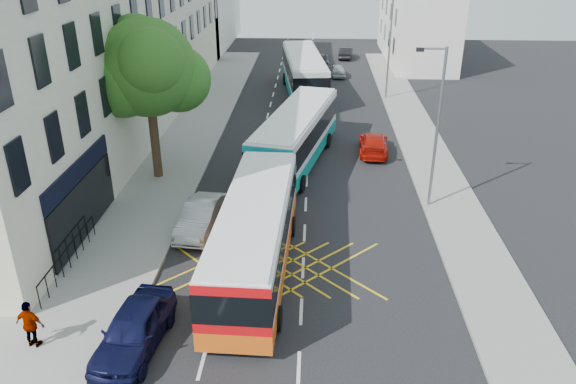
# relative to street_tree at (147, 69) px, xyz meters

# --- Properties ---
(ground) EXTENTS (120.00, 120.00, 0.00)m
(ground) POSITION_rel_street_tree_xyz_m (8.51, -14.97, -6.29)
(ground) COLOR black
(ground) RESTS_ON ground
(pavement_left) EXTENTS (5.00, 70.00, 0.15)m
(pavement_left) POSITION_rel_street_tree_xyz_m (0.01, 0.03, -6.22)
(pavement_left) COLOR gray
(pavement_left) RESTS_ON ground
(pavement_right) EXTENTS (3.00, 70.00, 0.15)m
(pavement_right) POSITION_rel_street_tree_xyz_m (16.01, 0.03, -6.22)
(pavement_right) COLOR gray
(pavement_right) RESTS_ON ground
(terrace_main) EXTENTS (8.30, 45.00, 13.50)m
(terrace_main) POSITION_rel_street_tree_xyz_m (-5.49, 9.52, 0.46)
(terrace_main) COLOR beige
(terrace_main) RESTS_ON ground
(terrace_far) EXTENTS (8.00, 20.00, 10.00)m
(terrace_far) POSITION_rel_street_tree_xyz_m (-5.49, 40.03, -1.29)
(terrace_far) COLOR silver
(terrace_far) RESTS_ON ground
(building_right) EXTENTS (6.00, 18.00, 8.00)m
(building_right) POSITION_rel_street_tree_xyz_m (19.51, 33.03, -2.29)
(building_right) COLOR silver
(building_right) RESTS_ON ground
(street_tree) EXTENTS (6.30, 5.70, 8.80)m
(street_tree) POSITION_rel_street_tree_xyz_m (0.00, 0.00, 0.00)
(street_tree) COLOR #382619
(street_tree) RESTS_ON pavement_left
(lamp_near) EXTENTS (1.45, 0.15, 8.00)m
(lamp_near) POSITION_rel_street_tree_xyz_m (14.71, -2.97, -1.68)
(lamp_near) COLOR slate
(lamp_near) RESTS_ON pavement_right
(lamp_far) EXTENTS (1.45, 0.15, 8.00)m
(lamp_far) POSITION_rel_street_tree_xyz_m (14.71, 17.03, -1.68)
(lamp_far) COLOR slate
(lamp_far) RESTS_ON pavement_right
(railings) EXTENTS (0.08, 5.60, 1.14)m
(railings) POSITION_rel_street_tree_xyz_m (-1.19, -9.67, -5.57)
(railings) COLOR black
(railings) RESTS_ON pavement_left
(bus_near) EXTENTS (3.08, 11.33, 3.16)m
(bus_near) POSITION_rel_street_tree_xyz_m (6.54, -9.23, -4.63)
(bus_near) COLOR silver
(bus_near) RESTS_ON ground
(bus_mid) EXTENTS (5.15, 11.91, 3.27)m
(bus_mid) POSITION_rel_street_tree_xyz_m (7.80, 2.64, -4.57)
(bus_mid) COLOR silver
(bus_mid) RESTS_ON ground
(bus_far) EXTENTS (4.27, 12.53, 3.45)m
(bus_far) POSITION_rel_street_tree_xyz_m (7.93, 18.30, -4.47)
(bus_far) COLOR silver
(bus_far) RESTS_ON ground
(parked_car_blue) EXTENTS (2.25, 4.62, 1.52)m
(parked_car_blue) POSITION_rel_street_tree_xyz_m (2.91, -14.18, -5.53)
(parked_car_blue) COLOR black
(parked_car_blue) RESTS_ON ground
(parked_car_silver) EXTENTS (1.92, 4.41, 1.41)m
(parked_car_silver) POSITION_rel_street_tree_xyz_m (3.61, -5.92, -5.59)
(parked_car_silver) COLOR #AFB3B7
(parked_car_silver) RESTS_ON ground
(red_hatchback) EXTENTS (2.09, 4.49, 1.27)m
(red_hatchback) POSITION_rel_street_tree_xyz_m (12.67, 4.62, -5.66)
(red_hatchback) COLOR #B91307
(red_hatchback) RESTS_ON ground
(distant_car_grey) EXTENTS (2.12, 4.50, 1.24)m
(distant_car_grey) POSITION_rel_street_tree_xyz_m (9.29, 28.59, -5.67)
(distant_car_grey) COLOR #3C3F43
(distant_car_grey) RESTS_ON ground
(distant_car_silver) EXTENTS (1.65, 3.56, 1.18)m
(distant_car_silver) POSITION_rel_street_tree_xyz_m (11.01, 24.84, -5.70)
(distant_car_silver) COLOR #A9ADB1
(distant_car_silver) RESTS_ON ground
(distant_car_dark) EXTENTS (1.72, 3.80, 1.21)m
(distant_car_dark) POSITION_rel_street_tree_xyz_m (12.18, 33.04, -5.69)
(distant_car_dark) COLOR black
(distant_car_dark) RESTS_ON ground
(pedestrian_far) EXTENTS (1.10, 0.61, 1.77)m
(pedestrian_far) POSITION_rel_street_tree_xyz_m (-0.49, -14.45, -5.26)
(pedestrian_far) COLOR gray
(pedestrian_far) RESTS_ON pavement_left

